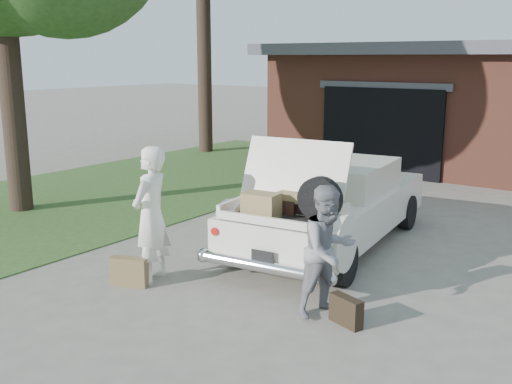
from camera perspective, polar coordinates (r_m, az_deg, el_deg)
The scene contains 7 objects.
ground at distance 8.20m, azimuth -2.50°, elevation -8.27°, with size 90.00×90.00×0.00m, color gray.
grass_strip at distance 13.96m, azimuth -12.53°, elevation 0.31°, with size 6.00×16.00×0.02m, color #2D4C1E.
sedan at distance 9.47m, azimuth 7.19°, elevation -1.16°, with size 2.33×4.81×1.85m.
woman_left at distance 7.98m, azimuth -9.97°, elevation -2.17°, with size 0.67×0.44×1.82m, color white.
woman_right at distance 6.93m, azimuth 6.90°, elevation -5.58°, with size 0.75×0.58×1.54m, color gray.
suitcase_left at distance 8.07m, azimuth -11.99°, elevation -7.43°, with size 0.50×0.16×0.38m, color olive.
suitcase_right at distance 6.89m, azimuth 8.58°, elevation -11.13°, with size 0.43×0.14×0.33m, color black.
Camera 1 is at (4.79, -5.97, 2.93)m, focal length 42.00 mm.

